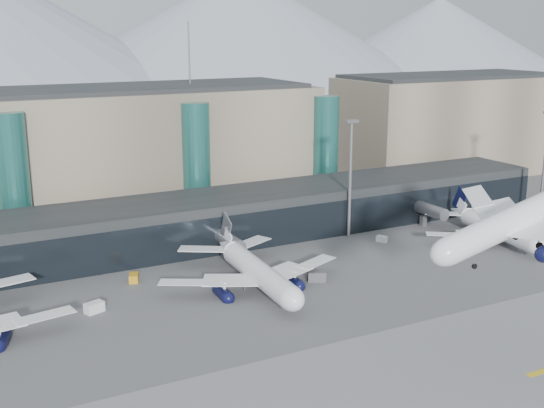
{
  "coord_description": "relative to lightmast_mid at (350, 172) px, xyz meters",
  "views": [
    {
      "loc": [
        -51.05,
        -71.01,
        43.97
      ],
      "look_at": [
        2.71,
        32.0,
        14.19
      ],
      "focal_mm": 45.0,
      "sensor_mm": 36.0,
      "label": 1
    }
  ],
  "objects": [
    {
      "name": "jet_parked_right",
      "position": [
        25.75,
        -15.69,
        -10.46
      ],
      "size": [
        32.19,
        32.28,
        10.47
      ],
      "rotation": [
        0.0,
        0.0,
        1.43
      ],
      "color": "white",
      "rests_on": "ground"
    },
    {
      "name": "hero_jet",
      "position": [
        -12.48,
        -60.31,
        7.86
      ],
      "size": [
        30.92,
        31.28,
        10.11
      ],
      "rotation": [
        0.0,
        -0.28,
        -0.09
      ],
      "color": "white",
      "rests_on": "ground"
    },
    {
      "name": "terminal_east",
      "position": [
        65.0,
        42.0,
        1.03
      ],
      "size": [
        70.0,
        30.0,
        31.0
      ],
      "color": "gray",
      "rests_on": "ground"
    },
    {
      "name": "veh_e",
      "position": [
        30.84,
        -12.17,
        -13.61
      ],
      "size": [
        3.17,
        2.24,
        1.63
      ],
      "primitive_type": "cube",
      "rotation": [
        0.0,
        0.0,
        0.23
      ],
      "color": "#C48917",
      "rests_on": "ground"
    },
    {
      "name": "veh_g",
      "position": [
        4.05,
        -6.67,
        -13.78
      ],
      "size": [
        2.13,
        2.54,
        1.28
      ],
      "primitive_type": "cube",
      "rotation": [
        0.0,
        0.0,
        -1.11
      ],
      "color": "silver",
      "rests_on": "ground"
    },
    {
      "name": "runway_strip",
      "position": [
        -30.0,
        -63.0,
        -14.4
      ],
      "size": [
        400.0,
        40.0,
        0.04
      ],
      "primitive_type": "cube",
      "color": "slate",
      "rests_on": "ground"
    },
    {
      "name": "runway_markings",
      "position": [
        -30.0,
        -63.0,
        -14.37
      ],
      "size": [
        128.0,
        1.0,
        0.02
      ],
      "color": "gold",
      "rests_on": "ground"
    },
    {
      "name": "concourse",
      "position": [
        -30.02,
        9.73,
        -9.45
      ],
      "size": [
        170.0,
        27.0,
        10.0
      ],
      "color": "black",
      "rests_on": "ground"
    },
    {
      "name": "mountain_ridge",
      "position": [
        -14.03,
        332.0,
        31.33
      ],
      "size": [
        910.0,
        400.0,
        110.0
      ],
      "color": "gray",
      "rests_on": "ground"
    },
    {
      "name": "lightmast_mid",
      "position": [
        0.0,
        0.0,
        0.0
      ],
      "size": [
        3.0,
        1.2,
        25.6
      ],
      "color": "slate",
      "rests_on": "ground"
    },
    {
      "name": "terminal_main",
      "position": [
        -55.0,
        42.0,
        1.03
      ],
      "size": [
        130.0,
        30.0,
        31.0
      ],
      "color": "gray",
      "rests_on": "ground"
    },
    {
      "name": "jet_parked_mid",
      "position": [
        -31.57,
        -16.3,
        -10.07
      ],
      "size": [
        35.7,
        34.87,
        11.51
      ],
      "rotation": [
        0.0,
        0.0,
        1.52
      ],
      "color": "white",
      "rests_on": "ground"
    },
    {
      "name": "teal_towers",
      "position": [
        -44.99,
        26.01,
        -0.41
      ],
      "size": [
        116.4,
        19.4,
        46.0
      ],
      "color": "#24655F",
      "rests_on": "ground"
    },
    {
      "name": "veh_a",
      "position": [
        -59.35,
        -15.85,
        -13.58
      ],
      "size": [
        3.39,
        2.6,
        1.68
      ],
      "primitive_type": "cube",
      "rotation": [
        0.0,
        0.0,
        0.35
      ],
      "color": "silver",
      "rests_on": "ground"
    },
    {
      "name": "ground",
      "position": [
        -30.0,
        -48.0,
        -14.42
      ],
      "size": [
        900.0,
        900.0,
        0.0
      ],
      "primitive_type": "plane",
      "color": "#515154",
      "rests_on": "ground"
    },
    {
      "name": "veh_b",
      "position": [
        -49.79,
        -5.41,
        -13.67
      ],
      "size": [
        2.4,
        2.99,
        1.49
      ],
      "primitive_type": "cube",
      "rotation": [
        0.0,
        0.0,
        1.21
      ],
      "color": "#C48917",
      "rests_on": "ground"
    },
    {
      "name": "veh_c",
      "position": [
        -20.46,
        -20.38,
        -13.52
      ],
      "size": [
        3.66,
        2.93,
        1.8
      ],
      "primitive_type": "cube",
      "rotation": [
        0.0,
        0.0,
        -0.44
      ],
      "color": "#4C4C51",
      "rests_on": "ground"
    }
  ]
}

